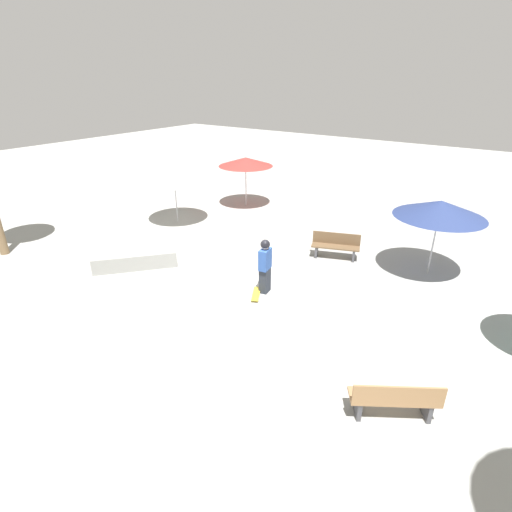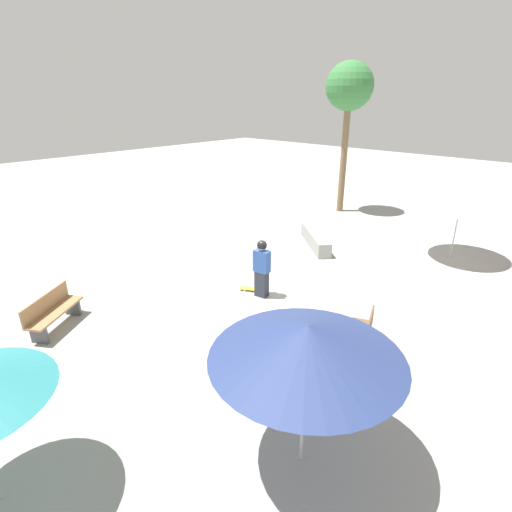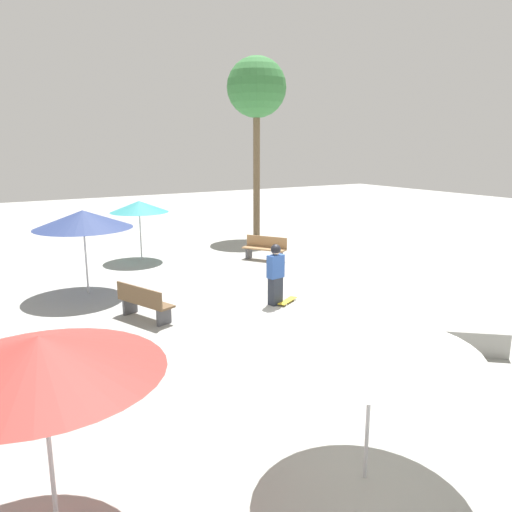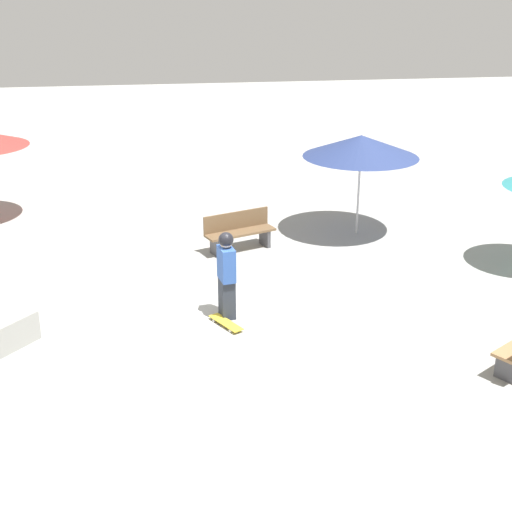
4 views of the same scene
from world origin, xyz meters
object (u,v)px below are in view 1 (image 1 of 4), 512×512
Objects in this scene: bench_far at (336,246)px; shade_umbrella_red at (246,162)px; skater_main at (265,264)px; skateboard at (256,294)px; shade_umbrella_navy at (440,209)px; bench_near at (395,399)px; shade_umbrella_white at (174,176)px; concrete_ledge at (135,262)px.

bench_far is 0.66× the size of shade_umbrella_red.
skater_main is at bearing -139.91° from shade_umbrella_red.
skateboard is 0.30× the size of shade_umbrella_navy.
bench_far is at bearing 102.60° from shade_umbrella_navy.
bench_near is 13.37m from shade_umbrella_red.
bench_far is 6.93m from shade_umbrella_red.
shade_umbrella_red is (6.36, 5.36, 1.20)m from skater_main.
shade_umbrella_red is at bearing -16.66° from shade_umbrella_white.
skateboard is 5.99m from shade_umbrella_navy.
concrete_ledge is 6.64m from bench_far.
skater_main is at bearing -114.09° from shade_umbrella_white.
shade_umbrella_red is 3.66m from shade_umbrella_white.
skater_main is 0.63× the size of shade_umbrella_white.
concrete_ledge is 0.89× the size of shade_umbrella_white.
bench_far is at bearing 159.35° from skater_main.
skateboard is 7.35m from shade_umbrella_white.
shade_umbrella_white reaches higher than concrete_ledge.
shade_umbrella_navy is (0.65, -2.90, 1.69)m from bench_far.
skateboard is at bearing -141.74° from shade_umbrella_red.
bench_near is 0.60× the size of shade_umbrella_navy.
shade_umbrella_navy reaches higher than bench_near.
shade_umbrella_white reaches higher than skateboard.
shade_umbrella_white is at bearing 121.24° from bench_near.
shade_umbrella_navy reaches higher than concrete_ledge.
concrete_ledge is 8.84m from bench_near.
skateboard is at bearing -19.71° from skater_main.
skateboard is 8.78m from shade_umbrella_red.
concrete_ledge is 1.44× the size of bench_near.
bench_near is 0.62× the size of shade_umbrella_white.
concrete_ledge reaches higher than skateboard.
bench_far is at bearing -86.29° from shade_umbrella_white.
bench_near reaches higher than skateboard.
skater_main reaches higher than bench_near.
skater_main is 8.40m from shade_umbrella_red.
bench_far is 0.62× the size of shade_umbrella_navy.
bench_near reaches higher than concrete_ledge.
shade_umbrella_white is at bearing 28.29° from concrete_ledge.
skateboard is (-0.35, 0.06, -0.81)m from skater_main.
shade_umbrella_white is at bearing -16.79° from bench_far.
skateboard is 0.48× the size of bench_far.
shade_umbrella_red is (8.88, 9.86, 1.64)m from bench_near.
skateboard is 3.76m from bench_far.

